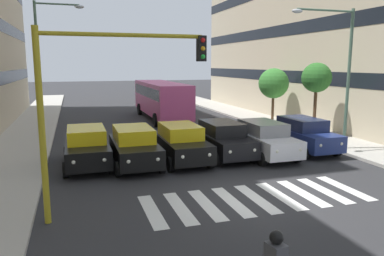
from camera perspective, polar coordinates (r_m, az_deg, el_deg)
ground_plane at (r=12.99m, az=9.86°, el=-10.59°), size 180.00×180.00×0.00m
crosswalk_markings at (r=12.99m, az=9.86°, el=-10.58°), size 7.65×2.80×0.01m
car_0 at (r=20.17m, az=16.68°, el=-0.92°), size 2.02×4.44×1.72m
car_1 at (r=18.47m, az=10.95°, el=-1.65°), size 2.02×4.44×1.72m
car_2 at (r=18.13m, az=4.73°, el=-1.71°), size 2.02×4.44×1.72m
car_3 at (r=17.24m, az=-1.69°, el=-2.29°), size 2.02×4.44×1.72m
car_4 at (r=16.71m, az=-8.86°, el=-2.79°), size 2.02×4.44×1.72m
car_5 at (r=17.07m, az=-15.83°, el=-2.78°), size 2.02×4.44×1.72m
bus_behind_traffic at (r=30.56m, az=-4.79°, el=4.83°), size 2.78×10.50×3.00m
traffic_light_gantry at (r=10.86m, az=-14.93°, el=5.47°), size 4.84×0.36×5.50m
street_lamp_left at (r=20.19m, az=21.65°, el=9.21°), size 3.54×0.28×7.03m
street_lamp_right at (r=24.07m, az=-21.54°, el=10.20°), size 2.85×0.28×7.95m
street_tree_1 at (r=23.96m, az=18.55°, el=7.25°), size 1.80×1.80×4.43m
street_tree_2 at (r=28.60m, az=12.40°, el=6.67°), size 2.24×2.24×4.03m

